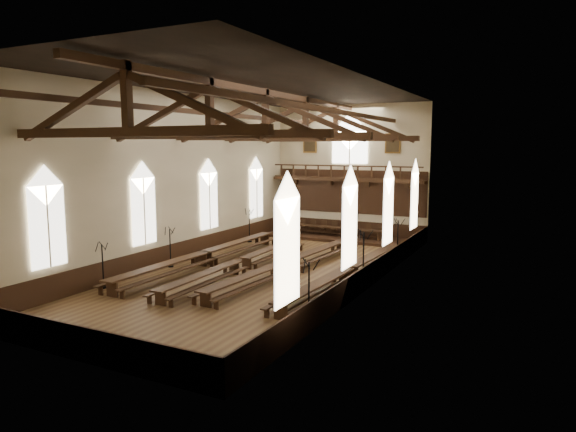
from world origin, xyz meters
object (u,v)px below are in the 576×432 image
Objects in this scene: candelabrum_left_far at (249,232)px; candelabrum_right_near at (309,305)px; candelabrum_right_far at (397,247)px; refectory_row_b at (240,262)px; high_table at (336,228)px; refectory_row_d at (349,271)px; dais at (336,237)px; candelabrum_left_mid at (170,255)px; refectory_row_a at (204,255)px; candelabrum_left_near at (103,274)px; candelabrum_right_mid at (363,268)px; refectory_row_c at (288,264)px.

candelabrum_right_near is at bearing -51.29° from candelabrum_left_far.
refectory_row_b is at bearing -134.84° from candelabrum_right_far.
high_table is (0.96, 11.88, 0.26)m from refectory_row_b.
dais is at bearing 114.83° from refectory_row_d.
candelabrum_left_mid reaches higher than refectory_row_b.
refectory_row_a is at bearing 171.72° from refectory_row_b.
high_table is 7.73m from candelabrum_right_far.
candelabrum_left_far reaches higher than candelabrum_left_near.
candelabrum_left_far is at bearing 90.00° from candelabrum_left_mid.
candelabrum_right_far reaches higher than candelabrum_left_near.
candelabrum_left_near is (-10.25, -6.70, 0.15)m from refectory_row_d.
refectory_row_d is at bearing 9.39° from candelabrum_left_mid.
refectory_row_a is 5.71× the size of candelabrum_right_near.
dais is at bearing 108.45° from candelabrum_right_near.
candelabrum_right_far is (-0.00, 12.96, -0.02)m from candelabrum_right_near.
refectory_row_a is 6.11× the size of candelabrum_left_far.
candelabrum_right_near reaches higher than refectory_row_a.
refectory_row_d is 12.43m from candelabrum_left_far.
candelabrum_right_far is (5.96, -4.92, -0.00)m from high_table.
candelabrum_left_far is 13.31m from candelabrum_right_mid.
candelabrum_left_mid is 13.58m from candelabrum_right_far.
refectory_row_d is at bearing 33.16° from candelabrum_left_near.
candelabrum_left_far is at bearing 146.51° from candelabrum_right_mid.
candelabrum_left_mid is at bearing -111.94° from dais.
dais is at bearing 117.68° from candelabrum_right_mid.
refectory_row_c is 3.54m from refectory_row_d.
candelabrum_right_near is at bearing -24.81° from candelabrum_left_mid.
candelabrum_left_far reaches higher than refectory_row_a.
candelabrum_left_near is (-5.14, -17.75, -0.09)m from high_table.
candelabrum_right_mid reaches higher than refectory_row_b.
candelabrum_left_far reaches higher than candelabrum_left_mid.
candelabrum_left_mid reaches higher than refectory_row_d.
candelabrum_right_mid is at bearing -3.84° from refectory_row_c.
candelabrum_right_far is at bearing -39.51° from high_table.
high_table is at bearing 68.06° from candelabrum_left_mid.
candelabrum_right_mid is at bearing -90.00° from candelabrum_right_far.
candelabrum_left_far is (-5.14, -4.03, -0.04)m from high_table.
high_table is at bearing 72.25° from refectory_row_a.
candelabrum_left_mid is at bearing -168.25° from refectory_row_b.
candelabrum_right_near is 0.93× the size of candelabrum_right_mid.
refectory_row_d reaches higher than refectory_row_b.
refectory_row_a is at bearing 146.44° from candelabrum_right_near.
candelabrum_left_far is 17.75m from candelabrum_right_near.
candelabrum_right_far is (0.85, 6.13, 0.23)m from refectory_row_d.
refectory_row_a is 6.52× the size of candelabrum_left_near.
refectory_row_c is 6.17× the size of candelabrum_left_mid.
dais is at bearing 38.10° from candelabrum_left_far.
candelabrum_right_mid is (11.10, 6.38, 0.16)m from candelabrum_left_near.
refectory_row_d is at bearing 0.40° from refectory_row_c.
high_table is (0.00, 0.00, 0.68)m from dais.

